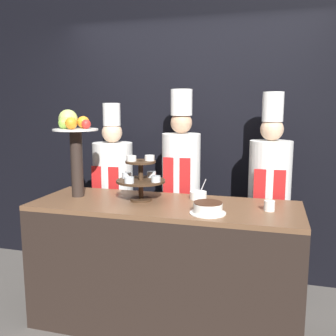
{
  "coord_description": "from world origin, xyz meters",
  "views": [
    {
      "loc": [
        0.75,
        -2.23,
        1.66
      ],
      "look_at": [
        0.0,
        0.45,
        1.21
      ],
      "focal_mm": 40.0,
      "sensor_mm": 36.0,
      "label": 1
    }
  ],
  "objects_px": {
    "tiered_stand": "(141,177)",
    "chef_center_right": "(269,190)",
    "cake_round": "(208,208)",
    "serving_bowl_far": "(198,195)",
    "fruit_pedestal": "(74,138)",
    "chef_left": "(113,186)",
    "chef_center_left": "(181,180)",
    "cup_white": "(269,206)"
  },
  "relations": [
    {
      "from": "tiered_stand",
      "to": "chef_center_right",
      "type": "height_order",
      "value": "chef_center_right"
    },
    {
      "from": "cake_round",
      "to": "serving_bowl_far",
      "type": "relative_size",
      "value": 1.5
    },
    {
      "from": "tiered_stand",
      "to": "fruit_pedestal",
      "type": "distance_m",
      "value": 0.62
    },
    {
      "from": "cake_round",
      "to": "serving_bowl_far",
      "type": "distance_m",
      "value": 0.4
    },
    {
      "from": "chef_left",
      "to": "chef_center_left",
      "type": "bearing_deg",
      "value": 0.01
    },
    {
      "from": "cake_round",
      "to": "chef_center_left",
      "type": "bearing_deg",
      "value": 115.23
    },
    {
      "from": "cup_white",
      "to": "chef_center_left",
      "type": "height_order",
      "value": "chef_center_left"
    },
    {
      "from": "fruit_pedestal",
      "to": "chef_center_right",
      "type": "bearing_deg",
      "value": 21.52
    },
    {
      "from": "cake_round",
      "to": "chef_center_right",
      "type": "xyz_separation_m",
      "value": [
        0.39,
        0.81,
        -0.02
      ]
    },
    {
      "from": "fruit_pedestal",
      "to": "cake_round",
      "type": "height_order",
      "value": "fruit_pedestal"
    },
    {
      "from": "cake_round",
      "to": "chef_center_left",
      "type": "xyz_separation_m",
      "value": [
        -0.38,
        0.81,
        0.02
      ]
    },
    {
      "from": "cake_round",
      "to": "cup_white",
      "type": "distance_m",
      "value": 0.43
    },
    {
      "from": "tiered_stand",
      "to": "chef_center_left",
      "type": "distance_m",
      "value": 0.63
    },
    {
      "from": "cake_round",
      "to": "tiered_stand",
      "type": "bearing_deg",
      "value": 158.42
    },
    {
      "from": "tiered_stand",
      "to": "cake_round",
      "type": "xyz_separation_m",
      "value": [
        0.55,
        -0.22,
        -0.14
      ]
    },
    {
      "from": "serving_bowl_far",
      "to": "chef_center_left",
      "type": "distance_m",
      "value": 0.5
    },
    {
      "from": "fruit_pedestal",
      "to": "chef_left",
      "type": "distance_m",
      "value": 0.77
    },
    {
      "from": "cup_white",
      "to": "chef_center_right",
      "type": "height_order",
      "value": "chef_center_right"
    },
    {
      "from": "chef_center_right",
      "to": "serving_bowl_far",
      "type": "bearing_deg",
      "value": -140.74
    },
    {
      "from": "cup_white",
      "to": "chef_center_left",
      "type": "relative_size",
      "value": 0.04
    },
    {
      "from": "chef_center_right",
      "to": "cup_white",
      "type": "bearing_deg",
      "value": -89.39
    },
    {
      "from": "cup_white",
      "to": "chef_center_left",
      "type": "bearing_deg",
      "value": 141.1
    },
    {
      "from": "tiered_stand",
      "to": "cup_white",
      "type": "xyz_separation_m",
      "value": [
        0.95,
        -0.04,
        -0.15
      ]
    },
    {
      "from": "cake_round",
      "to": "fruit_pedestal",
      "type": "bearing_deg",
      "value": 168.73
    },
    {
      "from": "serving_bowl_far",
      "to": "chef_center_right",
      "type": "bearing_deg",
      "value": 39.26
    },
    {
      "from": "chef_left",
      "to": "cake_round",
      "type": "bearing_deg",
      "value": -37.76
    },
    {
      "from": "tiered_stand",
      "to": "chef_center_right",
      "type": "xyz_separation_m",
      "value": [
        0.94,
        0.59,
        -0.17
      ]
    },
    {
      "from": "cup_white",
      "to": "serving_bowl_far",
      "type": "bearing_deg",
      "value": 159.91
    },
    {
      "from": "chef_center_left",
      "to": "serving_bowl_far",
      "type": "bearing_deg",
      "value": -60.67
    },
    {
      "from": "cake_round",
      "to": "serving_bowl_far",
      "type": "height_order",
      "value": "serving_bowl_far"
    },
    {
      "from": "tiered_stand",
      "to": "cup_white",
      "type": "relative_size",
      "value": 5.07
    },
    {
      "from": "fruit_pedestal",
      "to": "cup_white",
      "type": "bearing_deg",
      "value": -1.47
    },
    {
      "from": "cup_white",
      "to": "serving_bowl_far",
      "type": "distance_m",
      "value": 0.57
    },
    {
      "from": "cake_round",
      "to": "chef_center_right",
      "type": "distance_m",
      "value": 0.9
    },
    {
      "from": "fruit_pedestal",
      "to": "chef_left",
      "type": "height_order",
      "value": "chef_left"
    },
    {
      "from": "fruit_pedestal",
      "to": "chef_center_right",
      "type": "relative_size",
      "value": 0.38
    },
    {
      "from": "cup_white",
      "to": "chef_center_right",
      "type": "bearing_deg",
      "value": 90.61
    },
    {
      "from": "chef_center_left",
      "to": "tiered_stand",
      "type": "bearing_deg",
      "value": -106.12
    },
    {
      "from": "tiered_stand",
      "to": "serving_bowl_far",
      "type": "xyz_separation_m",
      "value": [
        0.41,
        0.16,
        -0.15
      ]
    },
    {
      "from": "fruit_pedestal",
      "to": "chef_center_right",
      "type": "xyz_separation_m",
      "value": [
        1.49,
        0.59,
        -0.45
      ]
    },
    {
      "from": "tiered_stand",
      "to": "serving_bowl_far",
      "type": "distance_m",
      "value": 0.47
    },
    {
      "from": "serving_bowl_far",
      "to": "chef_left",
      "type": "height_order",
      "value": "chef_left"
    }
  ]
}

